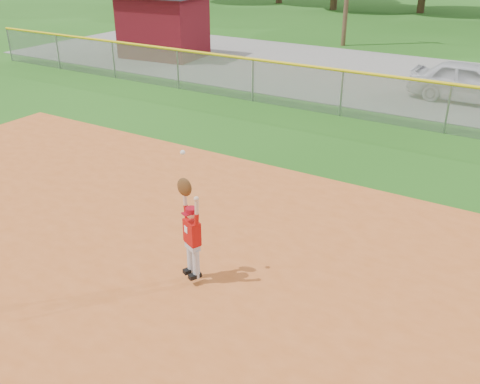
# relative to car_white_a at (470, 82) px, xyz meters

# --- Properties ---
(ground) EXTENTS (120.00, 120.00, 0.00)m
(ground) POSITION_rel_car_white_a_xyz_m (0.08, -13.91, -0.73)
(ground) COLOR #205714
(ground) RESTS_ON ground
(parking_strip) EXTENTS (44.00, 10.00, 0.03)m
(parking_strip) POSITION_rel_car_white_a_xyz_m (0.08, 2.09, -0.72)
(parking_strip) COLOR slate
(parking_strip) RESTS_ON ground
(car_white_a) EXTENTS (4.16, 1.77, 1.40)m
(car_white_a) POSITION_rel_car_white_a_xyz_m (0.00, 0.00, 0.00)
(car_white_a) COLOR silver
(car_white_a) RESTS_ON parking_strip
(utility_shed) EXTENTS (4.39, 3.57, 3.07)m
(utility_shed) POSITION_rel_car_white_a_xyz_m (-14.23, 0.60, 0.83)
(utility_shed) COLOR #530B13
(utility_shed) RESTS_ON ground
(outfield_fence) EXTENTS (40.06, 0.10, 1.55)m
(outfield_fence) POSITION_rel_car_white_a_xyz_m (0.08, -3.91, 0.15)
(outfield_fence) COLOR gray
(outfield_fence) RESTS_ON ground
(ballplayer) EXTENTS (0.56, 0.38, 2.20)m
(ballplayer) POSITION_rel_car_white_a_xyz_m (-1.83, -14.05, 0.28)
(ballplayer) COLOR silver
(ballplayer) RESTS_ON ground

